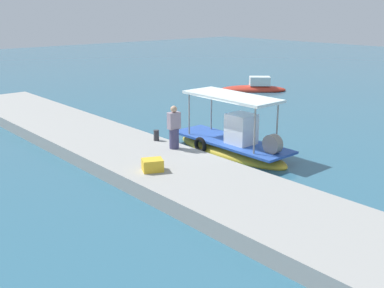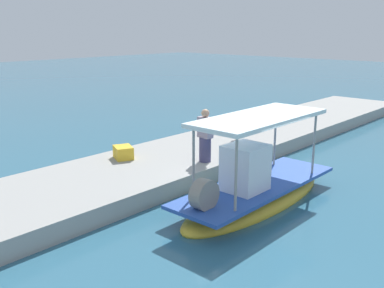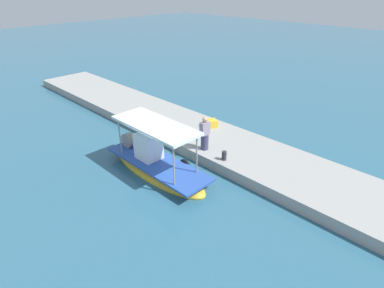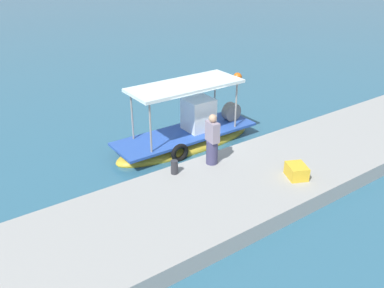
# 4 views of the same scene
# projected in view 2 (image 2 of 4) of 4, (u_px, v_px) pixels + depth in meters

# --- Properties ---
(ground_plane) EXTENTS (120.00, 120.00, 0.00)m
(ground_plane) POSITION_uv_depth(u_px,v_px,m) (248.00, 200.00, 13.10)
(ground_plane) COLOR #2F637B
(dock_quay) EXTENTS (36.00, 4.07, 0.56)m
(dock_quay) POSITION_uv_depth(u_px,v_px,m) (161.00, 166.00, 15.46)
(dock_quay) COLOR #9C9B97
(dock_quay) RESTS_ON ground_plane
(main_fishing_boat) EXTENTS (6.19, 1.95, 2.93)m
(main_fishing_boat) POSITION_uv_depth(u_px,v_px,m) (255.00, 190.00, 12.75)
(main_fishing_boat) COLOR gold
(main_fishing_boat) RESTS_ON ground_plane
(fisherman_near_bollard) EXTENTS (0.44, 0.53, 1.80)m
(fisherman_near_bollard) POSITION_uv_depth(u_px,v_px,m) (205.00, 138.00, 14.78)
(fisherman_near_bollard) COLOR #3F3D62
(fisherman_near_bollard) RESTS_ON dock_quay
(mooring_bollard) EXTENTS (0.24, 0.24, 0.46)m
(mooring_bollard) POSITION_uv_depth(u_px,v_px,m) (234.00, 147.00, 15.86)
(mooring_bollard) COLOR #2D2D33
(mooring_bollard) RESTS_ON dock_quay
(cargo_crate) EXTENTS (0.83, 0.90, 0.43)m
(cargo_crate) POSITION_uv_depth(u_px,v_px,m) (123.00, 152.00, 15.27)
(cargo_crate) COLOR gold
(cargo_crate) RESTS_ON dock_quay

